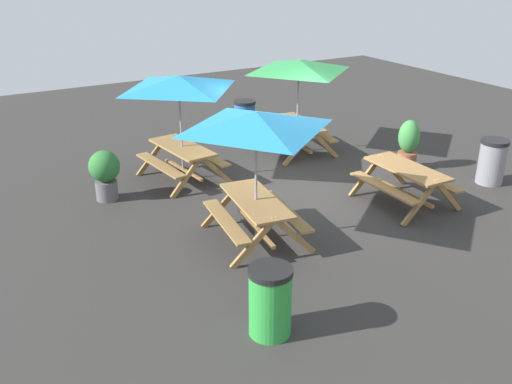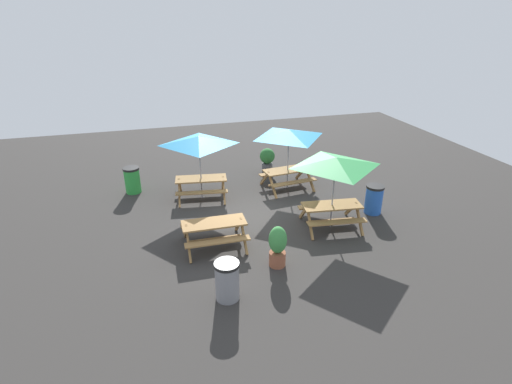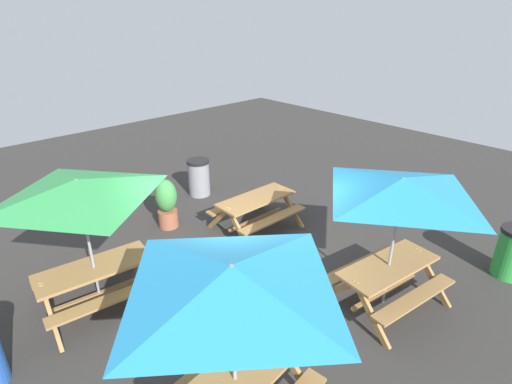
{
  "view_description": "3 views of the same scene",
  "coord_description": "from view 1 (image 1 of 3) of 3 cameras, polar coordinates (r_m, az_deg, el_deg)",
  "views": [
    {
      "loc": [
        9.25,
        -6.35,
        4.71
      ],
      "look_at": [
        1.57,
        -1.86,
        0.9
      ],
      "focal_mm": 40.0,
      "sensor_mm": 36.0,
      "label": 1
    },
    {
      "loc": [
        3.31,
        11.29,
        6.18
      ],
      "look_at": [
        0.1,
        0.12,
        0.9
      ],
      "focal_mm": 28.0,
      "sensor_mm": 36.0,
      "label": 2
    },
    {
      "loc": [
        -3.71,
        -4.32,
        4.56
      ],
      "look_at": [
        1.73,
        1.48,
        0.9
      ],
      "focal_mm": 28.0,
      "sensor_mm": 36.0,
      "label": 3
    }
  ],
  "objects": [
    {
      "name": "picnic_table_2",
      "position": [
        11.62,
        14.78,
        1.47
      ],
      "size": [
        1.83,
        1.56,
        0.81
      ],
      "rotation": [
        0.0,
        0.0,
        -0.02
      ],
      "color": "olive",
      "rests_on": "ground"
    },
    {
      "name": "potted_plant_1",
      "position": [
        11.79,
        -14.88,
        1.94
      ],
      "size": [
        0.62,
        0.62,
        1.03
      ],
      "color": "#59595B",
      "rests_on": "ground"
    },
    {
      "name": "picnic_table_3",
      "position": [
        13.89,
        4.29,
        11.83
      ],
      "size": [
        2.23,
        2.23,
        2.34
      ],
      "rotation": [
        0.0,
        0.0,
        -0.12
      ],
      "color": "olive",
      "rests_on": "ground"
    },
    {
      "name": "trash_bin_green",
      "position": [
        7.53,
        1.43,
        -10.84
      ],
      "size": [
        0.59,
        0.59,
        0.98
      ],
      "color": "green",
      "rests_on": "ground"
    },
    {
      "name": "potted_plant_0",
      "position": [
        13.5,
        14.99,
        4.68
      ],
      "size": [
        0.48,
        0.48,
        1.16
      ],
      "color": "#935138",
      "rests_on": "ground"
    },
    {
      "name": "picnic_table_1",
      "position": [
        9.3,
        -0.0,
        6.18
      ],
      "size": [
        2.27,
        2.27,
        2.34
      ],
      "rotation": [
        0.0,
        0.0,
        -0.14
      ],
      "color": "olive",
      "rests_on": "ground"
    },
    {
      "name": "trash_bin_gray",
      "position": [
        13.27,
        22.52,
        2.84
      ],
      "size": [
        0.59,
        0.59,
        0.98
      ],
      "color": "gray",
      "rests_on": "ground"
    },
    {
      "name": "ground_plane",
      "position": [
        12.17,
        3.84,
        0.36
      ],
      "size": [
        24.0,
        24.0,
        0.0
      ],
      "primitive_type": "plane",
      "color": "#33302D",
      "rests_on": "ground"
    },
    {
      "name": "picnic_table_0",
      "position": [
        12.15,
        -7.71,
        10.04
      ],
      "size": [
        2.21,
        2.21,
        2.34
      ],
      "rotation": [
        0.0,
        0.0,
        0.11
      ],
      "color": "olive",
      "rests_on": "ground"
    },
    {
      "name": "trash_bin_blue",
      "position": [
        15.46,
        -1.13,
        7.37
      ],
      "size": [
        0.59,
        0.59,
        0.98
      ],
      "color": "blue",
      "rests_on": "ground"
    }
  ]
}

